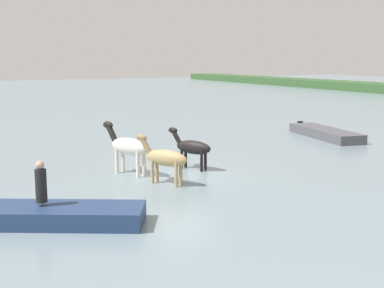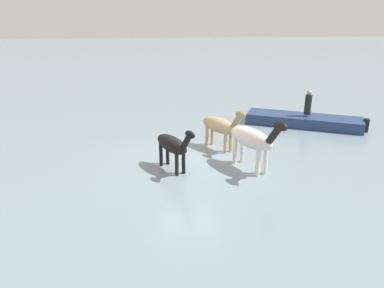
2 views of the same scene
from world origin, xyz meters
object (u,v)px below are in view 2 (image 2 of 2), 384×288
Objects in this scene: horse_lead at (220,126)px; horse_gray_outer at (173,145)px; boat_motor_center at (303,122)px; horse_dun_straggler at (253,139)px; person_spotter_bow at (308,103)px.

horse_lead is 2.75m from horse_gray_outer.
horse_dun_straggler is at bearing 77.45° from boat_motor_center.
horse_gray_outer is 1.76× the size of person_spotter_bow.
horse_lead is 2.26m from horse_dun_straggler.
horse_dun_straggler is 6.36m from person_spotter_bow.
person_spotter_bow is at bearing 86.81° from horse_lead.
person_spotter_bow is (-0.13, -0.07, 0.98)m from boat_motor_center.
horse_lead is 0.39× the size of boat_motor_center.
person_spotter_bow is (4.37, -6.97, 0.22)m from horse_gray_outer.
horse_lead is 5.53m from person_spotter_bow.
horse_gray_outer is at bearing -119.95° from horse_dun_straggler.
horse_gray_outer is 8.27m from boat_motor_center.
horse_dun_straggler reaches higher than person_spotter_bow.
horse_lead is 0.84× the size of horse_dun_straggler.
boat_motor_center is (4.85, -4.20, -0.95)m from horse_dun_straggler.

